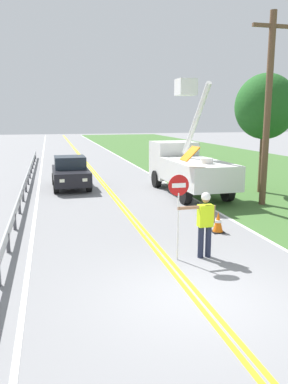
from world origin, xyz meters
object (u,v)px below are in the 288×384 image
Objects in this scene: stop_sign_paddle at (178,198)px; utility_pole_near at (268,107)px; traffic_cone_lead at (218,222)px; oncoming_sedan_nearest at (70,173)px; flagger_worker at (205,220)px; roadside_tree_verge at (265,107)px; utility_bucket_truck at (186,165)px.

stop_sign_paddle is 0.29× the size of utility_pole_near.
stop_sign_paddle reaches higher than traffic_cone_lead.
oncoming_sedan_nearest is at bearing 100.79° from stop_sign_paddle.
traffic_cone_lead is at bearing 43.98° from stop_sign_paddle.
stop_sign_paddle is 8.31m from utility_pole_near.
flagger_worker is at bearing 0.62° from stop_sign_paddle.
stop_sign_paddle is 11.72m from oncoming_sedan_nearest.
stop_sign_paddle reaches higher than oncoming_sedan_nearest.
traffic_cone_lead is 8.74m from roadside_tree_verge.
flagger_worker reaches higher than oncoming_sedan_nearest.
roadside_tree_verge is at bearing 47.81° from stop_sign_paddle.
stop_sign_paddle is at bearing -79.21° from oncoming_sedan_nearest.
utility_bucket_truck is 1.66× the size of oncoming_sedan_nearest.
traffic_cone_lead is at bearing -65.40° from oncoming_sedan_nearest.
utility_pole_near is 6.29m from traffic_cone_lead.
flagger_worker is 2.56m from traffic_cone_lead.
roadside_tree_verge is at bearing 60.64° from utility_pole_near.
roadside_tree_verge reaches higher than stop_sign_paddle.
flagger_worker is 10.74m from roadside_tree_verge.
roadside_tree_verge is (9.41, -3.52, 3.44)m from oncoming_sedan_nearest.
roadside_tree_verge is (6.45, 7.96, 3.22)m from flagger_worker.
stop_sign_paddle reaches higher than flagger_worker.
oncoming_sedan_nearest is (-5.65, 2.63, -0.59)m from utility_bucket_truck.
utility_pole_near is (2.32, -3.43, 2.77)m from utility_bucket_truck.
roadside_tree_verge reaches higher than traffic_cone_lead.
oncoming_sedan_nearest is 10.38m from traffic_cone_lead.
flagger_worker reaches higher than traffic_cone_lead.
roadside_tree_verge is at bearing -13.28° from utility_bucket_truck.
oncoming_sedan_nearest is (-2.96, 11.47, -0.21)m from flagger_worker.
utility_pole_near is at bearing 43.12° from stop_sign_paddle.
stop_sign_paddle is 11.05m from roadside_tree_verge.
stop_sign_paddle is 0.34× the size of utility_bucket_truck.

